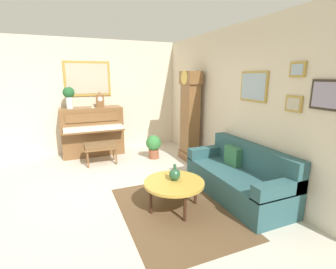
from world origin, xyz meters
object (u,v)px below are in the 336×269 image
(piano, at_px, (93,131))
(flower_vase, at_px, (69,95))
(piano_bench, at_px, (101,146))
(grandfather_clock, at_px, (190,119))
(potted_plant, at_px, (154,145))
(teacup, at_px, (92,107))
(couch, at_px, (239,177))
(coffee_table, at_px, (174,183))
(green_jug, at_px, (175,174))
(mantel_clock, at_px, (100,100))

(piano, xyz_separation_m, flower_vase, (0.00, -0.47, 0.89))
(piano_bench, xyz_separation_m, grandfather_clock, (0.45, 1.96, 0.56))
(potted_plant, bearing_deg, teacup, -123.11)
(flower_vase, bearing_deg, grandfather_clock, 63.36)
(couch, bearing_deg, teacup, -148.67)
(piano_bench, xyz_separation_m, coffee_table, (2.37, 0.71, -0.01))
(piano, distance_m, couch, 3.75)
(coffee_table, distance_m, green_jug, 0.13)
(piano, distance_m, teacup, 0.61)
(potted_plant, bearing_deg, piano, -124.81)
(couch, xyz_separation_m, flower_vase, (-3.20, -2.40, 1.18))
(grandfather_clock, height_order, potted_plant, grandfather_clock)
(piano_bench, distance_m, coffee_table, 2.48)
(green_jug, bearing_deg, teacup, -165.56)
(piano, bearing_deg, teacup, 22.76)
(couch, distance_m, green_jug, 1.14)
(potted_plant, bearing_deg, green_jug, -11.65)
(coffee_table, height_order, potted_plant, potted_plant)
(green_jug, height_order, potted_plant, green_jug)
(mantel_clock, bearing_deg, potted_plant, 49.90)
(grandfather_clock, distance_m, flower_vase, 2.85)
(coffee_table, distance_m, mantel_clock, 3.36)
(green_jug, bearing_deg, piano_bench, -162.25)
(piano, xyz_separation_m, green_jug, (3.13, 0.82, -0.08))
(flower_vase, bearing_deg, mantel_clock, 89.96)
(piano, bearing_deg, couch, 31.14)
(piano, distance_m, mantel_clock, 0.78)
(piano, distance_m, grandfather_clock, 2.42)
(coffee_table, bearing_deg, potted_plant, 167.84)
(piano, relative_size, couch, 0.76)
(mantel_clock, bearing_deg, green_jug, 10.74)
(mantel_clock, distance_m, potted_plant, 1.72)
(couch, height_order, flower_vase, flower_vase)
(teacup, relative_size, green_jug, 0.48)
(coffee_table, bearing_deg, mantel_clock, -169.98)
(grandfather_clock, xyz_separation_m, green_jug, (1.87, -1.22, -0.45))
(piano_bench, bearing_deg, flower_vase, -145.97)
(piano_bench, distance_m, couch, 3.03)
(piano_bench, xyz_separation_m, mantel_clock, (-0.80, 0.15, 0.94))
(flower_vase, bearing_deg, piano, 90.15)
(grandfather_clock, height_order, teacup, grandfather_clock)
(piano, bearing_deg, grandfather_clock, 58.29)
(flower_vase, relative_size, potted_plant, 1.04)
(couch, height_order, mantel_clock, mantel_clock)
(piano, height_order, couch, piano)
(flower_vase, bearing_deg, couch, 36.90)
(flower_vase, height_order, teacup, flower_vase)
(grandfather_clock, xyz_separation_m, coffee_table, (1.92, -1.25, -0.57))
(grandfather_clock, distance_m, green_jug, 2.28)
(grandfather_clock, relative_size, green_jug, 8.46)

